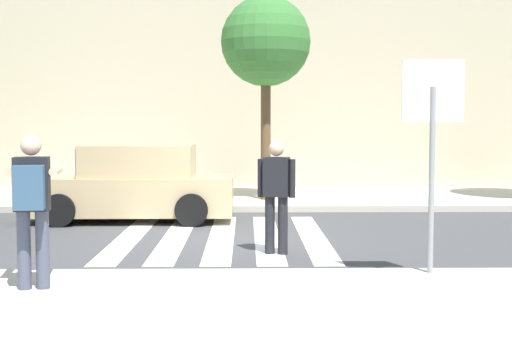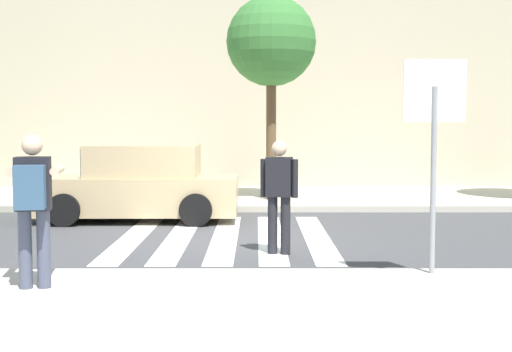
% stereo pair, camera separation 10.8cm
% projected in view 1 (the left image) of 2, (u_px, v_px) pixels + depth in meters
% --- Properties ---
extents(ground_plane, '(120.00, 120.00, 0.00)m').
position_uv_depth(ground_plane, '(221.00, 239.00, 12.28)').
color(ground_plane, '#424244').
extents(sidewalk_near, '(60.00, 6.00, 0.14)m').
position_uv_depth(sidewalk_near, '(196.00, 348.00, 6.09)').
color(sidewalk_near, beige).
rests_on(sidewalk_near, ground).
extents(sidewalk_far, '(60.00, 4.80, 0.14)m').
position_uv_depth(sidewalk_far, '(229.00, 198.00, 18.26)').
color(sidewalk_far, beige).
rests_on(sidewalk_far, ground).
extents(building_facade_far, '(56.00, 4.00, 8.00)m').
position_uv_depth(building_facade_far, '(232.00, 59.00, 22.35)').
color(building_facade_far, beige).
rests_on(building_facade_far, ground).
extents(crosswalk_stripe_0, '(0.44, 5.20, 0.01)m').
position_uv_depth(crosswalk_stripe_0, '(130.00, 237.00, 12.46)').
color(crosswalk_stripe_0, silver).
rests_on(crosswalk_stripe_0, ground).
extents(crosswalk_stripe_1, '(0.44, 5.20, 0.01)m').
position_uv_depth(crosswalk_stripe_1, '(176.00, 237.00, 12.47)').
color(crosswalk_stripe_1, silver).
rests_on(crosswalk_stripe_1, ground).
extents(crosswalk_stripe_2, '(0.44, 5.20, 0.01)m').
position_uv_depth(crosswalk_stripe_2, '(222.00, 237.00, 12.48)').
color(crosswalk_stripe_2, silver).
rests_on(crosswalk_stripe_2, ground).
extents(crosswalk_stripe_3, '(0.44, 5.20, 0.01)m').
position_uv_depth(crosswalk_stripe_3, '(267.00, 236.00, 12.49)').
color(crosswalk_stripe_3, silver).
rests_on(crosswalk_stripe_3, ground).
extents(crosswalk_stripe_4, '(0.44, 5.20, 0.01)m').
position_uv_depth(crosswalk_stripe_4, '(313.00, 236.00, 12.50)').
color(crosswalk_stripe_4, silver).
rests_on(crosswalk_stripe_4, ground).
extents(stop_sign, '(0.76, 0.08, 2.63)m').
position_uv_depth(stop_sign, '(432.00, 118.00, 8.71)').
color(stop_sign, gray).
rests_on(stop_sign, sidewalk_near).
extents(photographer_with_backpack, '(0.66, 0.90, 1.72)m').
position_uv_depth(photographer_with_backpack, '(32.00, 198.00, 7.88)').
color(photographer_with_backpack, '#474C60').
rests_on(photographer_with_backpack, sidewalk_near).
extents(pedestrian_crossing, '(0.57, 0.32, 1.72)m').
position_uv_depth(pedestrian_crossing, '(276.00, 190.00, 10.78)').
color(pedestrian_crossing, '#232328').
rests_on(pedestrian_crossing, ground).
extents(parked_car_tan, '(4.10, 1.92, 1.55)m').
position_uv_depth(parked_car_tan, '(134.00, 185.00, 14.49)').
color(parked_car_tan, tan).
rests_on(parked_car_tan, ground).
extents(street_tree_center, '(2.15, 2.15, 4.88)m').
position_uv_depth(street_tree_center, '(266.00, 43.00, 17.02)').
color(street_tree_center, brown).
rests_on(street_tree_center, sidewalk_far).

